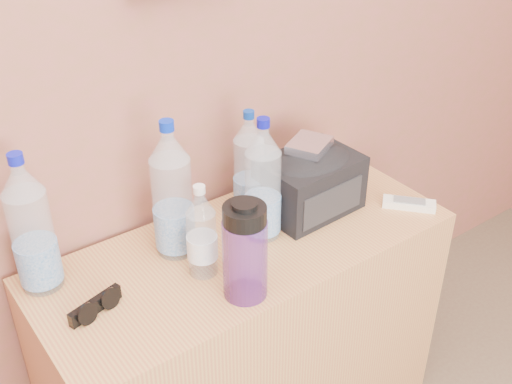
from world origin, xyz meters
TOP-DOWN VIEW (x-y plane):
  - dresser at (0.32, 1.75)m, footprint 1.08×0.45m
  - pet_large_a at (-0.15, 1.91)m, footprint 0.09×0.09m
  - pet_large_b at (0.17, 1.84)m, footprint 0.10×0.10m
  - pet_large_c at (0.42, 1.88)m, footprint 0.08×0.08m
  - pet_large_d at (0.38, 1.77)m, footprint 0.09×0.09m
  - pet_small at (0.18, 1.73)m, footprint 0.07×0.07m
  - nalgene_bottle at (0.21, 1.61)m, footprint 0.10×0.10m
  - sunglasses at (-0.09, 1.75)m, footprint 0.14×0.08m
  - ac_remote at (0.78, 1.63)m, footprint 0.13×0.14m
  - toiletry_bag at (0.56, 1.79)m, footprint 0.27×0.20m
  - foil_packet at (0.56, 1.81)m, footprint 0.14×0.13m

SIDE VIEW (x-z plane):
  - dresser at x=0.32m, z-range 0.00..0.68m
  - ac_remote at x=0.78m, z-range 0.68..0.69m
  - sunglasses at x=-0.09m, z-range 0.68..0.71m
  - toiletry_bag at x=0.56m, z-range 0.68..0.85m
  - pet_small at x=0.18m, z-range 0.66..0.90m
  - nalgene_bottle at x=0.21m, z-range 0.67..0.92m
  - pet_large_c at x=0.42m, z-range 0.66..0.96m
  - pet_large_d at x=0.38m, z-range 0.66..0.99m
  - pet_large_a at x=-0.15m, z-range 0.66..1.00m
  - pet_large_b at x=0.17m, z-range 0.66..1.01m
  - foil_packet at x=0.56m, z-range 0.85..0.87m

